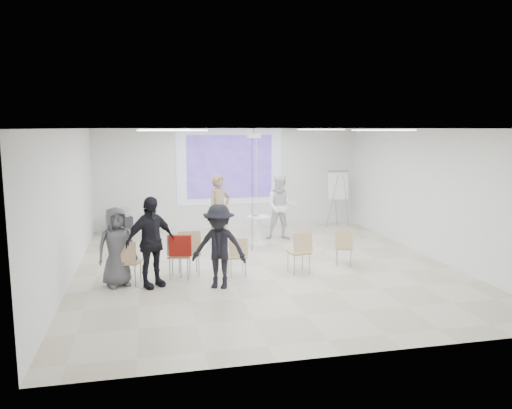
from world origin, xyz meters
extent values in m
cube|color=beige|center=(0.00, 0.00, -0.05)|extent=(8.00, 9.00, 0.10)
cube|color=white|center=(0.00, 0.00, 3.05)|extent=(8.00, 9.00, 0.10)
cube|color=silver|center=(0.00, 4.55, 1.50)|extent=(8.00, 0.10, 3.00)
cube|color=silver|center=(-4.05, 0.00, 1.50)|extent=(0.10, 9.00, 3.00)
cube|color=silver|center=(4.05, 0.00, 1.50)|extent=(0.10, 9.00, 3.00)
cube|color=silver|center=(0.00, 4.49, 1.85)|extent=(3.20, 0.01, 2.30)
cube|color=#5031A8|center=(0.00, 4.47, 1.85)|extent=(2.60, 0.01, 1.90)
cylinder|color=white|center=(0.33, 2.00, 0.03)|extent=(0.60, 0.60, 0.05)
cylinder|color=white|center=(0.33, 2.00, 0.36)|extent=(0.16, 0.16, 0.68)
cylinder|color=silver|center=(0.33, 2.00, 0.73)|extent=(0.81, 0.81, 0.04)
cube|color=white|center=(0.36, 1.95, 0.76)|extent=(0.23, 0.18, 0.01)
cube|color=teal|center=(0.27, 2.08, 0.77)|extent=(0.21, 0.25, 0.02)
imported|color=#987A5D|center=(-0.65, 2.28, 1.04)|extent=(0.91, 0.82, 2.08)
imported|color=white|center=(1.08, 2.51, 0.98)|extent=(1.10, 0.96, 1.97)
cube|color=white|center=(-0.47, 2.53, 1.37)|extent=(0.09, 0.12, 0.04)
cube|color=white|center=(0.90, 2.76, 1.33)|extent=(0.06, 0.12, 0.04)
cube|color=tan|center=(-2.85, -0.69, 0.44)|extent=(0.51, 0.51, 0.04)
cube|color=tan|center=(-2.91, -0.88, 0.68)|extent=(0.42, 0.20, 0.39)
cylinder|color=gray|center=(-3.06, -0.80, 0.21)|extent=(0.03, 0.03, 0.43)
cylinder|color=gray|center=(-2.74, -0.90, 0.21)|extent=(0.03, 0.03, 0.43)
cylinder|color=gray|center=(-2.96, -0.48, 0.21)|extent=(0.03, 0.03, 0.43)
cylinder|color=gray|center=(-2.64, -0.58, 0.21)|extent=(0.03, 0.03, 0.43)
cube|color=tan|center=(-1.86, -0.50, 0.47)|extent=(0.52, 0.52, 0.04)
cube|color=tan|center=(-1.90, -0.71, 0.73)|extent=(0.45, 0.17, 0.42)
cylinder|color=gray|center=(-2.07, -0.64, 0.23)|extent=(0.03, 0.03, 0.46)
cylinder|color=gray|center=(-1.72, -0.71, 0.23)|extent=(0.03, 0.03, 0.46)
cylinder|color=gray|center=(-2.00, -0.29, 0.23)|extent=(0.03, 0.03, 0.46)
cylinder|color=gray|center=(-1.65, -0.36, 0.23)|extent=(0.03, 0.03, 0.46)
cube|color=tan|center=(-1.67, -0.35, 0.48)|extent=(0.46, 0.46, 0.04)
cube|color=tan|center=(-1.66, -0.56, 0.75)|extent=(0.45, 0.10, 0.43)
cylinder|color=gray|center=(-1.85, -0.54, 0.24)|extent=(0.02, 0.02, 0.47)
cylinder|color=gray|center=(-1.48, -0.53, 0.24)|extent=(0.02, 0.02, 0.47)
cylinder|color=gray|center=(-1.86, -0.17, 0.24)|extent=(0.02, 0.02, 0.47)
cylinder|color=gray|center=(-1.49, -0.16, 0.24)|extent=(0.02, 0.02, 0.47)
cube|color=tan|center=(-0.71, -0.58, 0.40)|extent=(0.38, 0.38, 0.04)
cube|color=tan|center=(-0.70, -0.76, 0.63)|extent=(0.38, 0.08, 0.36)
cylinder|color=#92969B|center=(-0.86, -0.73, 0.20)|extent=(0.02, 0.02, 0.40)
cylinder|color=gray|center=(-0.55, -0.73, 0.20)|extent=(0.02, 0.02, 0.40)
cylinder|color=gray|center=(-0.86, -0.42, 0.20)|extent=(0.02, 0.02, 0.40)
cylinder|color=#94989D|center=(-0.55, -0.42, 0.20)|extent=(0.02, 0.02, 0.40)
cube|color=tan|center=(0.59, -0.68, 0.45)|extent=(0.47, 0.47, 0.04)
cube|color=tan|center=(0.61, -0.87, 0.69)|extent=(0.42, 0.14, 0.40)
cylinder|color=gray|center=(0.44, -0.87, 0.22)|extent=(0.02, 0.02, 0.44)
cylinder|color=gray|center=(0.78, -0.82, 0.22)|extent=(0.02, 0.02, 0.44)
cylinder|color=#94979C|center=(0.40, -0.53, 0.22)|extent=(0.02, 0.02, 0.44)
cylinder|color=gray|center=(0.73, -0.49, 0.22)|extent=(0.02, 0.02, 0.44)
cube|color=tan|center=(1.74, -0.34, 0.40)|extent=(0.50, 0.50, 0.04)
cube|color=tan|center=(1.67, -0.50, 0.63)|extent=(0.38, 0.22, 0.36)
cylinder|color=gray|center=(1.54, -0.42, 0.20)|extent=(0.03, 0.03, 0.40)
cylinder|color=gray|center=(1.82, -0.54, 0.20)|extent=(0.03, 0.03, 0.40)
cylinder|color=gray|center=(1.66, -0.14, 0.20)|extent=(0.03, 0.03, 0.40)
cylinder|color=gray|center=(1.94, -0.26, 0.20)|extent=(0.03, 0.03, 0.40)
cube|color=maroon|center=(-1.86, -0.72, 0.72)|extent=(0.44, 0.18, 0.41)
imported|color=black|center=(-1.67, -0.33, 0.52)|extent=(0.36, 0.27, 0.03)
imported|color=black|center=(-2.43, -0.95, 1.00)|extent=(1.36, 1.18, 2.00)
imported|color=black|center=(-1.17, -1.29, 0.91)|extent=(1.33, 1.02, 1.82)
imported|color=#525257|center=(-3.07, -0.75, 0.86)|extent=(0.98, 0.82, 1.72)
cylinder|color=gray|center=(2.98, 3.63, 0.81)|extent=(0.30, 0.19, 1.60)
cylinder|color=gray|center=(3.43, 3.64, 0.81)|extent=(0.30, 0.20, 1.60)
cylinder|color=gray|center=(3.20, 3.93, 0.81)|extent=(0.03, 0.36, 1.60)
cube|color=white|center=(3.20, 3.75, 1.31)|extent=(0.64, 0.19, 0.90)
cube|color=gray|center=(3.20, 3.78, 1.72)|extent=(0.65, 0.06, 0.06)
cube|color=black|center=(-3.19, 3.85, 0.29)|extent=(0.63, 0.57, 0.52)
cube|color=#92959A|center=(-3.19, 3.85, 0.67)|extent=(0.45, 0.42, 0.23)
cylinder|color=black|center=(-3.33, 3.63, 0.03)|extent=(0.08, 0.08, 0.06)
cylinder|color=black|center=(-2.94, 3.77, 0.03)|extent=(0.08, 0.08, 0.06)
cylinder|color=black|center=(-3.44, 3.92, 0.03)|extent=(0.08, 0.08, 0.06)
cylinder|color=black|center=(-3.05, 4.07, 0.03)|extent=(0.08, 0.08, 0.06)
cube|color=white|center=(0.10, 1.50, 2.82)|extent=(0.30, 0.25, 0.10)
cylinder|color=gray|center=(0.10, 1.50, 2.93)|extent=(0.04, 0.04, 0.14)
cylinder|color=black|center=(0.04, 1.42, 1.39)|extent=(0.01, 0.01, 2.77)
cylinder|color=white|center=(0.14, 1.40, 1.39)|extent=(0.01, 0.01, 2.77)
cube|color=white|center=(-2.00, 2.00, 2.97)|extent=(1.20, 0.30, 0.02)
cube|color=white|center=(2.00, 2.00, 2.97)|extent=(1.20, 0.30, 0.02)
cube|color=white|center=(-2.00, -1.50, 2.97)|extent=(1.20, 0.30, 0.02)
cube|color=white|center=(2.00, -1.50, 2.97)|extent=(1.20, 0.30, 0.02)
camera|label=1|loc=(-2.46, -10.39, 3.01)|focal=35.00mm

